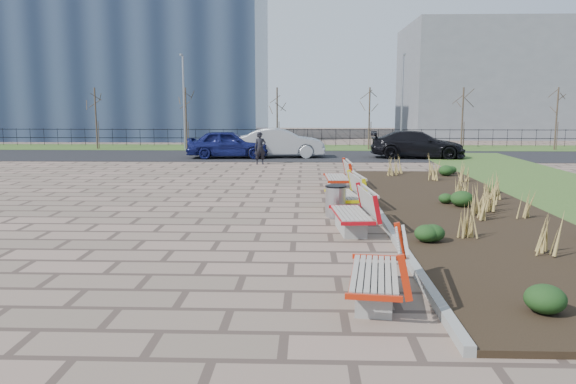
{
  "coord_description": "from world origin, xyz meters",
  "views": [
    {
      "loc": [
        1.95,
        -10.4,
        3.02
      ],
      "look_at": [
        1.5,
        3.0,
        0.9
      ],
      "focal_mm": 35.0,
      "sensor_mm": 36.0,
      "label": 1
    }
  ],
  "objects_px": {
    "car_black": "(417,144)",
    "lamp_west": "(184,103)",
    "bench_d": "(336,176)",
    "bench_a": "(375,270)",
    "car_blue": "(228,144)",
    "litter_bin": "(336,202)",
    "lamp_east": "(402,103)",
    "car_silver": "(281,143)",
    "bench_b": "(351,211)",
    "bench_c": "(343,193)",
    "pedestrian": "(260,148)"
  },
  "relations": [
    {
      "from": "lamp_west",
      "to": "bench_b",
      "type": "bearing_deg",
      "value": -68.9
    },
    {
      "from": "car_blue",
      "to": "lamp_west",
      "type": "xyz_separation_m",
      "value": [
        -3.6,
        5.41,
        2.25
      ]
    },
    {
      "from": "car_blue",
      "to": "bench_b",
      "type": "bearing_deg",
      "value": -166.4
    },
    {
      "from": "bench_c",
      "to": "car_blue",
      "type": "height_order",
      "value": "car_blue"
    },
    {
      "from": "bench_b",
      "to": "litter_bin",
      "type": "relative_size",
      "value": 2.53
    },
    {
      "from": "lamp_east",
      "to": "car_black",
      "type": "bearing_deg",
      "value": -89.18
    },
    {
      "from": "litter_bin",
      "to": "car_black",
      "type": "distance_m",
      "value": 17.31
    },
    {
      "from": "bench_d",
      "to": "lamp_east",
      "type": "height_order",
      "value": "lamp_east"
    },
    {
      "from": "bench_b",
      "to": "bench_c",
      "type": "height_order",
      "value": "same"
    },
    {
      "from": "car_blue",
      "to": "lamp_west",
      "type": "bearing_deg",
      "value": 30.48
    },
    {
      "from": "car_silver",
      "to": "lamp_west",
      "type": "distance_m",
      "value": 8.44
    },
    {
      "from": "lamp_east",
      "to": "pedestrian",
      "type": "bearing_deg",
      "value": -134.65
    },
    {
      "from": "bench_a",
      "to": "pedestrian",
      "type": "distance_m",
      "value": 19.87
    },
    {
      "from": "bench_b",
      "to": "car_black",
      "type": "relative_size",
      "value": 0.41
    },
    {
      "from": "bench_d",
      "to": "litter_bin",
      "type": "height_order",
      "value": "bench_d"
    },
    {
      "from": "litter_bin",
      "to": "car_black",
      "type": "height_order",
      "value": "car_black"
    },
    {
      "from": "litter_bin",
      "to": "lamp_east",
      "type": "distance_m",
      "value": 22.32
    },
    {
      "from": "bench_a",
      "to": "lamp_west",
      "type": "bearing_deg",
      "value": 115.25
    },
    {
      "from": "bench_b",
      "to": "car_silver",
      "type": "relative_size",
      "value": 0.43
    },
    {
      "from": "bench_a",
      "to": "bench_d",
      "type": "xyz_separation_m",
      "value": [
        0.0,
        11.33,
        0.0
      ]
    },
    {
      "from": "bench_c",
      "to": "bench_d",
      "type": "height_order",
      "value": "same"
    },
    {
      "from": "litter_bin",
      "to": "lamp_west",
      "type": "xyz_separation_m",
      "value": [
        -8.74,
        21.53,
        2.62
      ]
    },
    {
      "from": "lamp_east",
      "to": "litter_bin",
      "type": "bearing_deg",
      "value": -103.74
    },
    {
      "from": "bench_a",
      "to": "car_silver",
      "type": "distance_m",
      "value": 23.27
    },
    {
      "from": "bench_b",
      "to": "pedestrian",
      "type": "relative_size",
      "value": 1.3
    },
    {
      "from": "car_black",
      "to": "lamp_west",
      "type": "bearing_deg",
      "value": 76.55
    },
    {
      "from": "bench_d",
      "to": "car_silver",
      "type": "height_order",
      "value": "car_silver"
    },
    {
      "from": "bench_b",
      "to": "car_blue",
      "type": "height_order",
      "value": "car_blue"
    },
    {
      "from": "bench_a",
      "to": "bench_b",
      "type": "distance_m",
      "value": 4.75
    },
    {
      "from": "bench_c",
      "to": "litter_bin",
      "type": "relative_size",
      "value": 2.53
    },
    {
      "from": "bench_a",
      "to": "lamp_west",
      "type": "height_order",
      "value": "lamp_west"
    },
    {
      "from": "bench_a",
      "to": "pedestrian",
      "type": "xyz_separation_m",
      "value": [
        -3.38,
        19.58,
        0.31
      ]
    },
    {
      "from": "bench_b",
      "to": "bench_c",
      "type": "relative_size",
      "value": 1.0
    },
    {
      "from": "bench_a",
      "to": "bench_c",
      "type": "height_order",
      "value": "same"
    },
    {
      "from": "car_blue",
      "to": "litter_bin",
      "type": "bearing_deg",
      "value": -165.51
    },
    {
      "from": "bench_a",
      "to": "car_black",
      "type": "distance_m",
      "value": 23.55
    },
    {
      "from": "lamp_east",
      "to": "bench_b",
      "type": "bearing_deg",
      "value": -102.1
    },
    {
      "from": "pedestrian",
      "to": "lamp_east",
      "type": "bearing_deg",
      "value": 33.93
    },
    {
      "from": "litter_bin",
      "to": "lamp_west",
      "type": "bearing_deg",
      "value": 112.08
    },
    {
      "from": "bench_b",
      "to": "lamp_west",
      "type": "bearing_deg",
      "value": 105.93
    },
    {
      "from": "car_silver",
      "to": "lamp_east",
      "type": "xyz_separation_m",
      "value": [
        7.52,
        4.94,
        2.21
      ]
    },
    {
      "from": "bench_a",
      "to": "car_black",
      "type": "bearing_deg",
      "value": 85.03
    },
    {
      "from": "bench_c",
      "to": "bench_d",
      "type": "distance_m",
      "value": 3.84
    },
    {
      "from": "bench_c",
      "to": "pedestrian",
      "type": "xyz_separation_m",
      "value": [
        -3.38,
        12.09,
        0.31
      ]
    },
    {
      "from": "bench_d",
      "to": "car_black",
      "type": "relative_size",
      "value": 0.41
    },
    {
      "from": "pedestrian",
      "to": "lamp_east",
      "type": "relative_size",
      "value": 0.27
    },
    {
      "from": "car_silver",
      "to": "lamp_east",
      "type": "bearing_deg",
      "value": -60.23
    },
    {
      "from": "bench_b",
      "to": "bench_c",
      "type": "bearing_deg",
      "value": 84.83
    },
    {
      "from": "pedestrian",
      "to": "litter_bin",
      "type": "bearing_deg",
      "value": -87.98
    },
    {
      "from": "car_black",
      "to": "lamp_east",
      "type": "bearing_deg",
      "value": 7.19
    }
  ]
}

